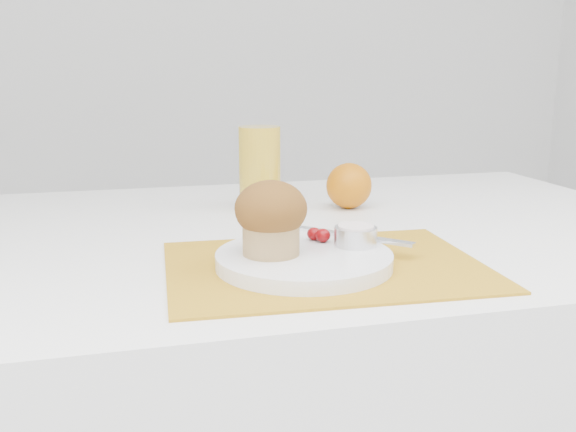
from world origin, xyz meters
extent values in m
cube|color=#B47F19|center=(-0.06, -0.16, 0.75)|extent=(0.41, 0.31, 0.00)
cylinder|color=white|center=(-0.08, -0.16, 0.76)|extent=(0.24, 0.24, 0.02)
cylinder|color=silver|center=(-0.01, -0.14, 0.78)|extent=(0.06, 0.06, 0.02)
cylinder|color=silver|center=(-0.01, -0.14, 0.79)|extent=(0.06, 0.06, 0.01)
ellipsoid|color=#510204|center=(-0.06, -0.11, 0.78)|extent=(0.02, 0.02, 0.02)
ellipsoid|color=#4F0204|center=(-0.05, -0.12, 0.78)|extent=(0.02, 0.02, 0.02)
cube|color=silver|center=(0.00, -0.11, 0.77)|extent=(0.13, 0.14, 0.00)
sphere|color=#BF6506|center=(0.09, 0.16, 0.79)|extent=(0.08, 0.08, 0.08)
cylinder|color=gold|center=(-0.06, 0.19, 0.82)|extent=(0.08, 0.08, 0.15)
cylinder|color=tan|center=(-0.13, -0.16, 0.79)|extent=(0.07, 0.07, 0.04)
ellipsoid|color=#3E220B|center=(-0.13, -0.16, 0.83)|extent=(0.09, 0.09, 0.07)
camera|label=1|loc=(-0.30, -0.90, 1.00)|focal=40.00mm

